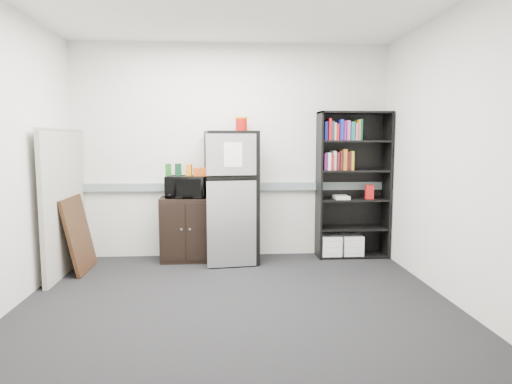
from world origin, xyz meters
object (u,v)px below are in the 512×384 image
(refrigerator, at_px, (231,197))
(cabinet, at_px, (187,229))
(cubicle_partition, at_px, (64,202))
(bookshelf, at_px, (351,181))
(microwave, at_px, (186,187))

(refrigerator, bearing_deg, cabinet, 164.68)
(cubicle_partition, xyz_separation_m, refrigerator, (1.88, 0.34, -0.01))
(bookshelf, height_order, cubicle_partition, bookshelf)
(bookshelf, relative_size, cubicle_partition, 1.14)
(bookshelf, bearing_deg, refrigerator, -174.56)
(bookshelf, xyz_separation_m, refrigerator, (-1.53, -0.15, -0.17))
(bookshelf, height_order, cabinet, bookshelf)
(bookshelf, height_order, refrigerator, bookshelf)
(cabinet, relative_size, refrigerator, 0.50)
(refrigerator, bearing_deg, cubicle_partition, -176.74)
(cabinet, bearing_deg, bookshelf, 1.81)
(bookshelf, distance_m, microwave, 2.08)
(microwave, relative_size, refrigerator, 0.30)
(bookshelf, bearing_deg, microwave, -177.75)
(cabinet, relative_size, microwave, 1.66)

